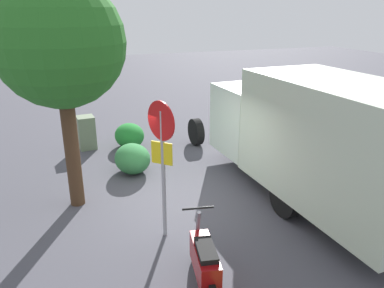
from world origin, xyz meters
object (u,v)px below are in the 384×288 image
box_truck_near (311,134)px  street_tree (60,44)px  utility_cabinet (87,132)px  motorcycle (205,263)px  stop_sign (162,150)px

box_truck_near → street_tree: bearing=70.6°
box_truck_near → utility_cabinet: (5.48, 4.58, -1.11)m
box_truck_near → motorcycle: size_ratio=4.62×
box_truck_near → stop_sign: bearing=93.6°
motorcycle → stop_sign: (1.75, 0.16, 1.36)m
motorcycle → stop_sign: bearing=16.5°
utility_cabinet → stop_sign: bearing=-171.2°
motorcycle → stop_sign: stop_sign is taller
street_tree → utility_cabinet: street_tree is taller
box_truck_near → motorcycle: box_truck_near is taller
motorcycle → utility_cabinet: bearing=19.4°
stop_sign → utility_cabinet: 6.03m
stop_sign → street_tree: size_ratio=0.55×
box_truck_near → street_tree: (1.68, 5.23, 2.04)m
box_truck_near → street_tree: size_ratio=1.62×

